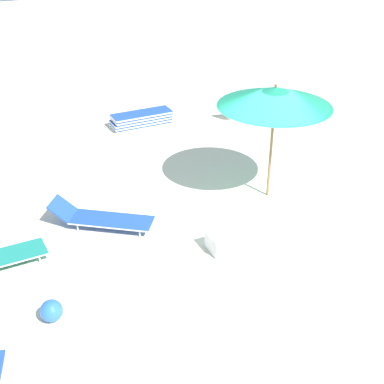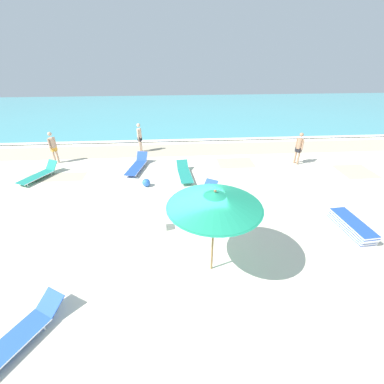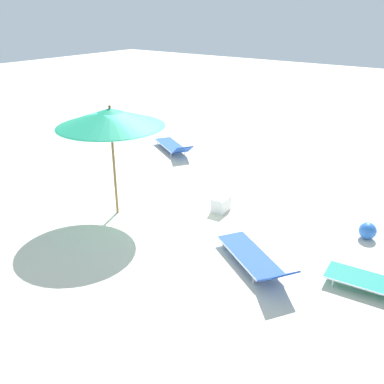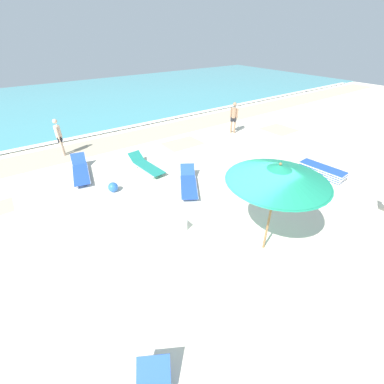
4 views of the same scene
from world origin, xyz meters
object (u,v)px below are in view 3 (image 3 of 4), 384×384
(sun_lounger_beside_umbrella, at_px, (173,146))
(beach_ball, at_px, (368,231))
(cooler_box, at_px, (221,204))
(sun_lounger_mid_beach_solo, at_px, (255,259))
(beach_umbrella, at_px, (110,118))

(sun_lounger_beside_umbrella, height_order, beach_ball, sun_lounger_beside_umbrella)
(sun_lounger_beside_umbrella, distance_m, cooler_box, 4.88)
(sun_lounger_beside_umbrella, xyz_separation_m, cooler_box, (2.95, 3.88, -0.02))
(cooler_box, bearing_deg, sun_lounger_mid_beach_solo, 43.45)
(sun_lounger_mid_beach_solo, distance_m, beach_ball, 2.86)
(sun_lounger_beside_umbrella, bearing_deg, sun_lounger_mid_beach_solo, 81.36)
(beach_umbrella, xyz_separation_m, beach_ball, (-2.33, 5.32, -2.19))
(cooler_box, bearing_deg, beach_umbrella, -55.38)
(beach_ball, bearing_deg, sun_lounger_beside_umbrella, -107.10)
(sun_lounger_mid_beach_solo, relative_size, beach_ball, 5.70)
(beach_ball, xyz_separation_m, cooler_box, (0.74, -3.32, -0.00))
(sun_lounger_beside_umbrella, distance_m, sun_lounger_mid_beach_solo, 7.44)
(beach_ball, relative_size, cooler_box, 0.72)
(beach_umbrella, distance_m, sun_lounger_beside_umbrella, 5.38)
(sun_lounger_beside_umbrella, bearing_deg, beach_umbrella, 52.93)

